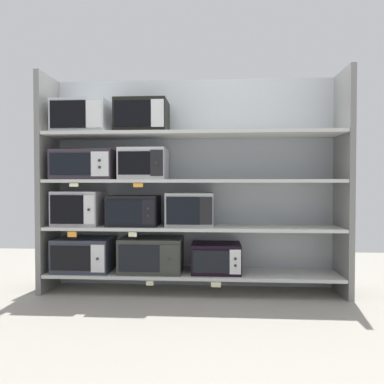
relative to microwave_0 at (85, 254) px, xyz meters
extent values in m
cube|color=gray|center=(1.03, -1.00, -0.35)|extent=(6.70, 6.00, 0.02)
cube|color=#9EA3A8|center=(1.03, 0.23, 0.68)|extent=(2.90, 0.04, 2.04)
cube|color=slate|center=(-0.35, 0.00, 0.68)|extent=(0.05, 0.42, 2.04)
cube|color=slate|center=(2.41, 0.00, 0.68)|extent=(0.05, 0.42, 2.04)
cube|color=beige|center=(1.03, 0.00, -0.17)|extent=(2.70, 0.42, 0.03)
cube|color=#2A2E3A|center=(0.00, 0.00, 0.00)|extent=(0.53, 0.38, 0.31)
cube|color=black|center=(-0.06, -0.19, 0.00)|extent=(0.37, 0.01, 0.22)
cube|color=silver|center=(0.19, -0.19, 0.00)|extent=(0.12, 0.01, 0.25)
cylinder|color=#262628|center=(0.19, -0.20, 0.00)|extent=(0.02, 0.01, 0.02)
cube|color=#2F312C|center=(0.65, 0.00, 0.00)|extent=(0.58, 0.36, 0.32)
cube|color=black|center=(0.57, -0.18, 0.00)|extent=(0.37, 0.01, 0.24)
cube|color=#2F312C|center=(0.84, -0.18, 0.00)|extent=(0.17, 0.01, 0.26)
cylinder|color=#262628|center=(0.84, -0.19, 0.00)|extent=(0.02, 0.01, 0.02)
cube|color=black|center=(1.25, 0.00, -0.02)|extent=(0.45, 0.32, 0.27)
cube|color=black|center=(1.21, -0.16, -0.02)|extent=(0.33, 0.01, 0.20)
cube|color=silver|center=(1.42, -0.16, -0.02)|extent=(0.10, 0.01, 0.22)
cylinder|color=#262628|center=(1.42, -0.17, -0.05)|extent=(0.02, 0.01, 0.02)
cylinder|color=#262628|center=(1.42, -0.17, 0.01)|extent=(0.02, 0.01, 0.02)
cube|color=beige|center=(0.67, -0.21, -0.21)|extent=(0.07, 0.00, 0.04)
cube|color=beige|center=(1.25, -0.21, -0.21)|extent=(0.09, 0.00, 0.04)
cube|color=beige|center=(1.03, 0.00, 0.26)|extent=(2.70, 0.42, 0.03)
cube|color=#A39DA4|center=(-0.05, 0.00, 0.44)|extent=(0.43, 0.35, 0.32)
cube|color=black|center=(-0.09, -0.18, 0.44)|extent=(0.31, 0.01, 0.26)
cube|color=silver|center=(0.11, -0.17, 0.44)|extent=(0.10, 0.01, 0.26)
cylinder|color=#262628|center=(0.11, -0.18, 0.44)|extent=(0.02, 0.01, 0.02)
cube|color=black|center=(0.48, 0.00, 0.42)|extent=(0.46, 0.33, 0.28)
cube|color=black|center=(0.43, -0.17, 0.42)|extent=(0.32, 0.01, 0.21)
cube|color=black|center=(0.65, -0.17, 0.42)|extent=(0.11, 0.01, 0.23)
cylinder|color=#262628|center=(0.65, -0.18, 0.39)|extent=(0.02, 0.01, 0.02)
cylinder|color=#262628|center=(0.65, -0.18, 0.45)|extent=(0.02, 0.01, 0.02)
cube|color=#A0A5A3|center=(1.01, 0.00, 0.43)|extent=(0.44, 0.32, 0.31)
cube|color=black|center=(0.96, -0.16, 0.43)|extent=(0.30, 0.01, 0.25)
cube|color=black|center=(1.16, -0.16, 0.43)|extent=(0.11, 0.01, 0.25)
cube|color=orange|center=(-0.03, -0.21, 0.22)|extent=(0.08, 0.00, 0.05)
cube|color=beige|center=(0.51, -0.21, 0.22)|extent=(0.07, 0.00, 0.04)
cube|color=beige|center=(1.03, 0.00, 0.70)|extent=(2.70, 0.42, 0.03)
cube|color=#312932|center=(0.02, 0.00, 0.85)|extent=(0.57, 0.38, 0.27)
cube|color=black|center=(-0.05, -0.19, 0.85)|extent=(0.38, 0.01, 0.20)
cube|color=silver|center=(0.22, -0.19, 0.85)|extent=(0.16, 0.01, 0.22)
cylinder|color=#262628|center=(0.22, -0.20, 0.82)|extent=(0.02, 0.01, 0.02)
cylinder|color=#262628|center=(0.22, -0.20, 0.88)|extent=(0.02, 0.01, 0.02)
cube|color=#BCBABE|center=(0.58, 0.00, 0.85)|extent=(0.43, 0.37, 0.29)
cube|color=black|center=(0.53, -0.19, 0.85)|extent=(0.29, 0.01, 0.21)
cube|color=black|center=(0.73, -0.19, 0.85)|extent=(0.11, 0.01, 0.23)
cylinder|color=#262628|center=(0.73, -0.20, 0.85)|extent=(0.02, 0.01, 0.02)
cube|color=beige|center=(-0.01, -0.21, 0.66)|extent=(0.08, 0.00, 0.03)
cube|color=orange|center=(0.57, -0.21, 0.66)|extent=(0.09, 0.00, 0.04)
cube|color=beige|center=(1.03, 0.00, 1.13)|extent=(2.70, 0.42, 0.03)
cube|color=#B5BCC0|center=(-0.01, 0.00, 1.30)|extent=(0.51, 0.34, 0.31)
cube|color=black|center=(-0.08, -0.17, 1.30)|extent=(0.33, 0.01, 0.25)
cube|color=silver|center=(0.16, -0.17, 1.30)|extent=(0.15, 0.01, 0.24)
cube|color=black|center=(0.56, 0.00, 1.30)|extent=(0.47, 0.34, 0.31)
cube|color=black|center=(0.51, -0.17, 1.30)|extent=(0.33, 0.01, 0.23)
cube|color=silver|center=(0.73, -0.17, 1.30)|extent=(0.11, 0.01, 0.24)
camera|label=1|loc=(1.22, -3.23, 0.67)|focal=32.52mm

